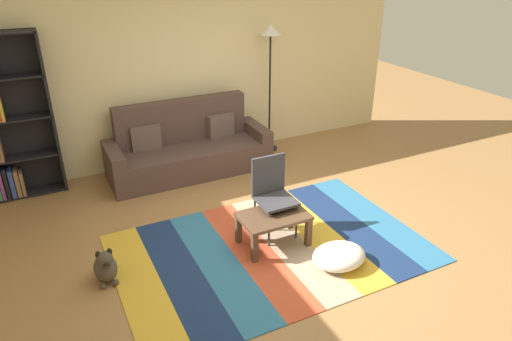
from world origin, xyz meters
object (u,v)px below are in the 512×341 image
Objects in this scene: dog at (105,267)px; folding_chair at (272,190)px; tv_remote at (273,211)px; coffee_table at (273,220)px; pouf at (339,256)px; bookshelf at (3,123)px; couch at (188,149)px; standing_lamp at (270,47)px.

folding_chair is (1.84, 0.05, 0.37)m from dog.
tv_remote is 0.17× the size of folding_chair.
coffee_table is 0.78m from pouf.
bookshelf reaches higher than tv_remote.
couch is 1.91m from standing_lamp.
couch reaches higher than dog.
dog is 2.65× the size of tv_remote.
pouf is at bearing -56.47° from coffee_table.
bookshelf is 3.68m from standing_lamp.
tv_remote is at bearing -86.10° from folding_chair.
standing_lamp is (0.79, 3.00, 1.50)m from pouf.
pouf is at bearing -77.50° from couch.
standing_lamp is (3.63, -0.09, 0.62)m from bookshelf.
folding_chair reaches higher than coffee_table.
tv_remote is at bearing -117.20° from standing_lamp.
pouf is at bearing -61.94° from tv_remote.
pouf is 0.84m from tv_remote.
couch reaches higher than pouf.
bookshelf is 3.66× the size of pouf.
standing_lamp is at bearing 62.94° from coffee_table.
folding_chair is at bearing -117.31° from standing_lamp.
bookshelf is 1.07× the size of standing_lamp.
bookshelf reaches higher than dog.
tv_remote is 0.25m from folding_chair.
bookshelf is 2.30× the size of folding_chair.
bookshelf is at bearing 132.59° from pouf.
dog reaches higher than pouf.
dog is at bearing 174.02° from coffee_table.
coffee_table is 1.82× the size of dog.
standing_lamp is 2.87m from tv_remote.
couch is 2.51× the size of folding_chair.
coffee_table is 1.28× the size of pouf.
tv_remote is at bearing -83.81° from couch.
couch is 1.09× the size of bookshelf.
folding_chair is (2.53, -2.22, -0.46)m from bookshelf.
couch is 1.17× the size of standing_lamp.
coffee_table is 2.96m from standing_lamp.
coffee_table is (2.42, -2.46, -0.69)m from bookshelf.
bookshelf is 2.86× the size of coffee_table.
bookshelf reaches higher than couch.
bookshelf reaches higher than pouf.
folding_chair is at bearing 109.60° from pouf.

